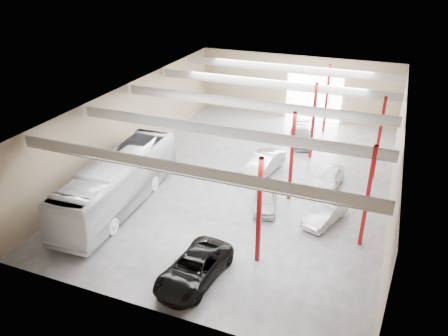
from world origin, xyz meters
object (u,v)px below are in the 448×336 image
Objects in this scene: car_row_a at (265,200)px; car_row_b at (264,163)px; black_sedan at (194,268)px; car_right_near at (326,213)px; car_right_far at (329,178)px; coach_bus at (119,181)px; car_row_c at (301,136)px.

car_row_a is 0.78× the size of car_row_b.
car_row_b is (-0.25, 14.50, 0.06)m from black_sedan.
car_right_far is at bearing 116.63° from car_right_near.
car_row_b reaches higher than black_sedan.
coach_bus reaches higher than car_row_c.
car_right_far is (-0.65, 5.20, 0.04)m from car_right_near.
car_row_a is (1.56, 8.99, -0.10)m from black_sedan.
black_sedan reaches higher than car_right_near.
car_row_b is (-1.80, 5.51, 0.16)m from car_row_a.
black_sedan is at bearing -113.59° from car_row_a.
car_row_b is 8.44m from car_right_near.
car_row_c is (1.35, 22.00, -0.05)m from black_sedan.
car_right_near is at bearing 62.73° from black_sedan.
car_right_far is (14.00, 8.40, -1.16)m from coach_bus.
black_sedan is at bearing -78.33° from car_row_b.
black_sedan reaches higher than car_row_a.
coach_bus is 3.40× the size of car_row_a.
car_right_far is at bearing -78.91° from car_row_c.
coach_bus is 2.66× the size of car_row_b.
car_row_b reaches higher than car_row_a.
car_right_near is at bearing -16.03° from car_row_a.
car_right_far is (3.99, -7.98, 0.01)m from car_row_c.
black_sedan is 1.10× the size of car_row_b.
car_right_far is (5.59, -0.48, -0.10)m from car_row_b.
coach_bus reaches higher than car_right_far.
coach_bus is 2.41× the size of black_sedan.
car_right_near is at bearing -76.65° from car_right_far.
car_row_b reaches higher than car_right_far.
car_right_near is 0.97× the size of car_right_far.
car_row_b is at bearing 157.20° from car_right_near.
car_right_near is (5.99, 8.82, -0.09)m from black_sedan.
car_row_b is 1.20× the size of car_right_near.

